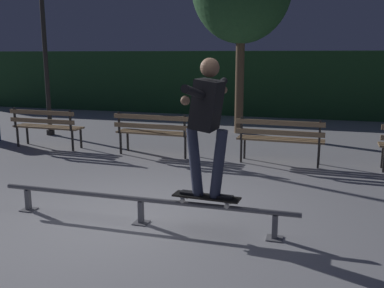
{
  "coord_description": "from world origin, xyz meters",
  "views": [
    {
      "loc": [
        2.0,
        -4.68,
        2.01
      ],
      "look_at": [
        0.41,
        0.7,
        0.85
      ],
      "focal_mm": 40.46,
      "sensor_mm": 36.0,
      "label": 1
    }
  ],
  "objects_px": {
    "skateboarder": "(207,116)",
    "lamp_post_left": "(44,35)",
    "park_bench_leftmost": "(46,124)",
    "park_bench_right_center": "(280,136)",
    "grind_rail": "(141,203)",
    "park_bench_left_center": "(153,129)",
    "skateboard": "(206,197)"
  },
  "relations": [
    {
      "from": "park_bench_leftmost",
      "to": "park_bench_left_center",
      "type": "bearing_deg",
      "value": 0.0
    },
    {
      "from": "skateboard",
      "to": "skateboarder",
      "type": "relative_size",
      "value": 0.51
    },
    {
      "from": "skateboard",
      "to": "park_bench_left_center",
      "type": "xyz_separation_m",
      "value": [
        -1.99,
        3.4,
        0.13
      ]
    },
    {
      "from": "park_bench_leftmost",
      "to": "park_bench_right_center",
      "type": "distance_m",
      "value": 5.01
    },
    {
      "from": "skateboarder",
      "to": "park_bench_left_center",
      "type": "distance_m",
      "value": 4.03
    },
    {
      "from": "grind_rail",
      "to": "skateboard",
      "type": "distance_m",
      "value": 0.83
    },
    {
      "from": "skateboard",
      "to": "park_bench_leftmost",
      "type": "distance_m",
      "value": 5.64
    },
    {
      "from": "grind_rail",
      "to": "park_bench_right_center",
      "type": "height_order",
      "value": "park_bench_right_center"
    },
    {
      "from": "skateboarder",
      "to": "park_bench_right_center",
      "type": "xyz_separation_m",
      "value": [
        0.51,
        3.4,
        -0.81
      ]
    },
    {
      "from": "park_bench_leftmost",
      "to": "park_bench_left_center",
      "type": "height_order",
      "value": "same"
    },
    {
      "from": "park_bench_left_center",
      "to": "park_bench_right_center",
      "type": "height_order",
      "value": "same"
    },
    {
      "from": "skateboard",
      "to": "park_bench_right_center",
      "type": "height_order",
      "value": "park_bench_right_center"
    },
    {
      "from": "grind_rail",
      "to": "skateboard",
      "type": "xyz_separation_m",
      "value": [
        0.82,
        -0.0,
        0.15
      ]
    },
    {
      "from": "skateboard",
      "to": "lamp_post_left",
      "type": "xyz_separation_m",
      "value": [
        -5.37,
        4.82,
        2.07
      ]
    },
    {
      "from": "grind_rail",
      "to": "skateboard",
      "type": "height_order",
      "value": "skateboard"
    },
    {
      "from": "park_bench_right_center",
      "to": "park_bench_leftmost",
      "type": "bearing_deg",
      "value": 180.0
    },
    {
      "from": "grind_rail",
      "to": "park_bench_right_center",
      "type": "distance_m",
      "value": 3.67
    },
    {
      "from": "skateboarder",
      "to": "park_bench_right_center",
      "type": "relative_size",
      "value": 0.97
    },
    {
      "from": "skateboard",
      "to": "lamp_post_left",
      "type": "bearing_deg",
      "value": 138.1
    },
    {
      "from": "skateboard",
      "to": "skateboarder",
      "type": "height_order",
      "value": "skateboarder"
    },
    {
      "from": "grind_rail",
      "to": "park_bench_left_center",
      "type": "relative_size",
      "value": 2.34
    },
    {
      "from": "skateboard",
      "to": "park_bench_leftmost",
      "type": "bearing_deg",
      "value": 142.83
    },
    {
      "from": "grind_rail",
      "to": "lamp_post_left",
      "type": "xyz_separation_m",
      "value": [
        -4.56,
        4.82,
        2.22
      ]
    },
    {
      "from": "grind_rail",
      "to": "park_bench_leftmost",
      "type": "height_order",
      "value": "park_bench_leftmost"
    },
    {
      "from": "skateboard",
      "to": "park_bench_leftmost",
      "type": "relative_size",
      "value": 0.49
    },
    {
      "from": "skateboarder",
      "to": "lamp_post_left",
      "type": "distance_m",
      "value": 7.31
    },
    {
      "from": "lamp_post_left",
      "to": "grind_rail",
      "type": "bearing_deg",
      "value": -46.61
    },
    {
      "from": "skateboarder",
      "to": "park_bench_leftmost",
      "type": "height_order",
      "value": "skateboarder"
    },
    {
      "from": "park_bench_leftmost",
      "to": "lamp_post_left",
      "type": "height_order",
      "value": "lamp_post_left"
    },
    {
      "from": "park_bench_left_center",
      "to": "park_bench_right_center",
      "type": "bearing_deg",
      "value": 0.0
    },
    {
      "from": "skateboard",
      "to": "park_bench_leftmost",
      "type": "height_order",
      "value": "park_bench_leftmost"
    },
    {
      "from": "skateboard",
      "to": "park_bench_left_center",
      "type": "relative_size",
      "value": 0.49
    }
  ]
}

